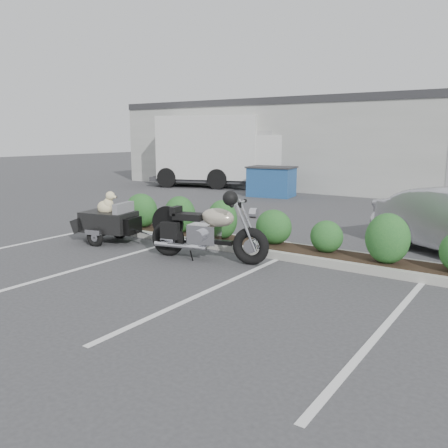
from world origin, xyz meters
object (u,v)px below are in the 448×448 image
Objects in this scene: motorcycle at (207,231)px; dumpster at (271,181)px; delivery_truck at (228,153)px; pet_trailer at (108,221)px.

dumpster is at bearing 99.74° from motorcycle.
motorcycle is 13.42m from delivery_truck.
motorcycle is 1.23× the size of pet_trailer.
motorcycle is 1.26× the size of dumpster.
delivery_truck is (-3.40, 2.00, 0.97)m from dumpster.
motorcycle is at bearing -76.60° from dumpster.
dumpster is 0.26× the size of delivery_truck.
delivery_truck is (-4.26, 11.35, 1.07)m from pet_trailer.
pet_trailer is 0.27× the size of delivery_truck.
pet_trailer is 1.03× the size of dumpster.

